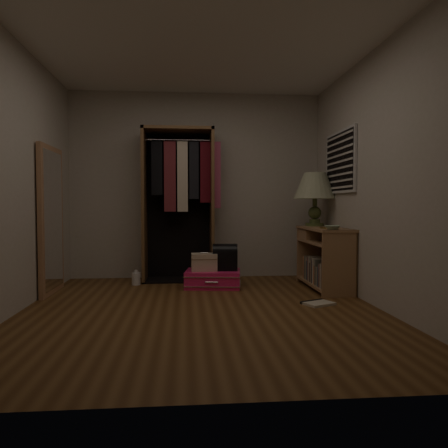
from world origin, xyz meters
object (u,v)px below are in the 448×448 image
Objects in this scene: black_bag at (225,257)px; train_case at (204,262)px; console_bookshelf at (323,256)px; open_wardrobe at (182,191)px; white_jug at (136,279)px; floor_mirror at (51,220)px; table_lamp at (315,187)px; pink_suitcase at (213,279)px.

train_case is at bearing -169.11° from black_bag.
console_bookshelf is 2.06m from open_wardrobe.
console_bookshelf is at bearing -3.39° from black_bag.
white_jug is at bearing 173.24° from black_bag.
console_bookshelf is 1.48m from train_case.
white_jug is (0.91, 0.45, -0.77)m from floor_mirror.
console_bookshelf is at bearing -23.08° from open_wardrobe.
table_lamp is at bearing 89.78° from console_bookshelf.
open_wardrobe is at bearing 131.45° from pink_suitcase.
open_wardrobe reaches higher than pink_suitcase.
black_bag is (0.26, 0.03, 0.06)m from train_case.
table_lamp is at bearing 8.11° from train_case.
black_bag is at bearing 5.87° from floor_mirror.
floor_mirror is 8.82× the size of white_jug.
table_lamp is at bearing -11.69° from open_wardrobe.
open_wardrobe reaches higher than table_lamp.
console_bookshelf is 0.66× the size of floor_mirror.
floor_mirror reaches higher than white_jug.
pink_suitcase is 1.07× the size of table_lamp.
black_bag is at bearing -170.49° from table_lamp.
open_wardrobe is at bearing 168.31° from table_lamp.
pink_suitcase is 0.24m from train_case.
pink_suitcase reaches higher than white_jug.
open_wardrobe is 10.64× the size of white_jug.
floor_mirror is at bearing -174.85° from train_case.
console_bookshelf is 2.39m from white_jug.
table_lamp is 2.61m from white_jug.
train_case is (-1.47, 0.15, -0.08)m from console_bookshelf.
pink_suitcase is 3.87× the size of white_jug.
console_bookshelf reaches higher than train_case.
floor_mirror is 3.29m from table_lamp.
black_bag is at bearing 5.03° from train_case.
table_lamp is at bearing -0.87° from white_jug.
train_case is (1.78, 0.18, -0.53)m from floor_mirror.
black_bag is (2.04, 0.21, -0.47)m from floor_mirror.
white_jug is (-0.97, 0.24, -0.02)m from pink_suitcase.
black_bag is at bearing 10.07° from pink_suitcase.
floor_mirror reaches higher than train_case.
train_case is (0.28, -0.59, -0.90)m from open_wardrobe.
floor_mirror is (-1.50, -0.77, -0.37)m from open_wardrobe.
floor_mirror is at bearing -166.54° from pink_suitcase.
console_bookshelf is 1.50× the size of pink_suitcase.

